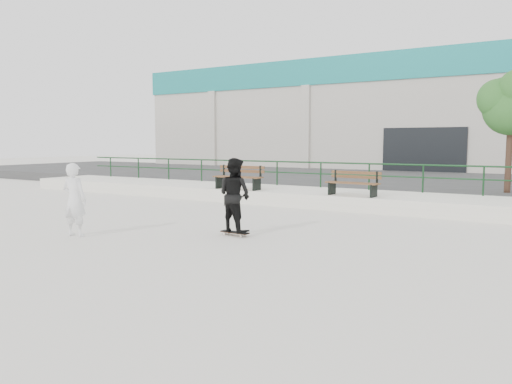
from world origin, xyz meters
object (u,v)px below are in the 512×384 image
Objects in this scene: bench_right at (353,183)px; bench_left at (239,177)px; skateboard at (235,233)px; standing_skater at (235,195)px; seated_skater at (75,200)px.

bench_left is at bearing -174.89° from bench_right.
bench_right is 6.06m from skateboard.
skateboard is at bearing -59.15° from bench_left.
skateboard is 0.43× the size of standing_skater.
standing_skater reaches higher than seated_skater.
seated_skater is at bearing -113.38° from bench_right.
seated_skater is (-3.32, -2.13, 0.83)m from skateboard.
bench_left is 2.56× the size of skateboard.
bench_left is at bearing -46.90° from standing_skater.
bench_right is 2.37× the size of skateboard.
skateboard is 0.94m from standing_skater.
standing_skater is at bearing -59.15° from bench_left.
standing_skater reaches higher than bench_right.
bench_right is (4.61, 0.08, -0.04)m from bench_left.
bench_left is at bearing -97.86° from seated_skater.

